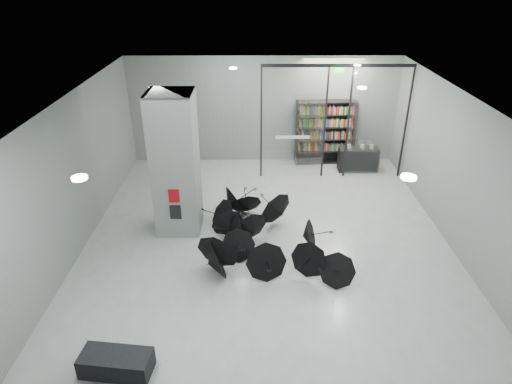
{
  "coord_description": "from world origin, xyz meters",
  "views": [
    {
      "loc": [
        -0.35,
        -9.02,
        6.83
      ],
      "look_at": [
        -0.3,
        1.5,
        1.4
      ],
      "focal_mm": 30.83,
      "sensor_mm": 36.0,
      "label": 1
    }
  ],
  "objects_px": {
    "bookshelf": "(325,133)",
    "shop_counter": "(358,159)",
    "column": "(176,164)",
    "umbrella_cluster": "(252,238)",
    "bench": "(116,363)"
  },
  "relations": [
    {
      "from": "bench",
      "to": "umbrella_cluster",
      "type": "relative_size",
      "value": 0.31
    },
    {
      "from": "bookshelf",
      "to": "shop_counter",
      "type": "relative_size",
      "value": 1.68
    },
    {
      "from": "column",
      "to": "umbrella_cluster",
      "type": "relative_size",
      "value": 0.93
    },
    {
      "from": "bookshelf",
      "to": "shop_counter",
      "type": "height_order",
      "value": "bookshelf"
    },
    {
      "from": "column",
      "to": "bookshelf",
      "type": "relative_size",
      "value": 1.64
    },
    {
      "from": "shop_counter",
      "to": "umbrella_cluster",
      "type": "distance_m",
      "value": 6.42
    },
    {
      "from": "bench",
      "to": "umbrella_cluster",
      "type": "xyz_separation_m",
      "value": [
        2.53,
        4.09,
        0.09
      ]
    },
    {
      "from": "shop_counter",
      "to": "umbrella_cluster",
      "type": "bearing_deg",
      "value": -127.06
    },
    {
      "from": "bookshelf",
      "to": "umbrella_cluster",
      "type": "height_order",
      "value": "bookshelf"
    },
    {
      "from": "bench",
      "to": "shop_counter",
      "type": "distance_m",
      "value": 11.22
    },
    {
      "from": "bench",
      "to": "shop_counter",
      "type": "relative_size",
      "value": 0.91
    },
    {
      "from": "column",
      "to": "bookshelf",
      "type": "height_order",
      "value": "column"
    },
    {
      "from": "column",
      "to": "shop_counter",
      "type": "distance_m",
      "value": 7.39
    },
    {
      "from": "bench",
      "to": "column",
      "type": "bearing_deg",
      "value": 92.06
    },
    {
      "from": "column",
      "to": "umbrella_cluster",
      "type": "distance_m",
      "value": 2.9
    }
  ]
}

